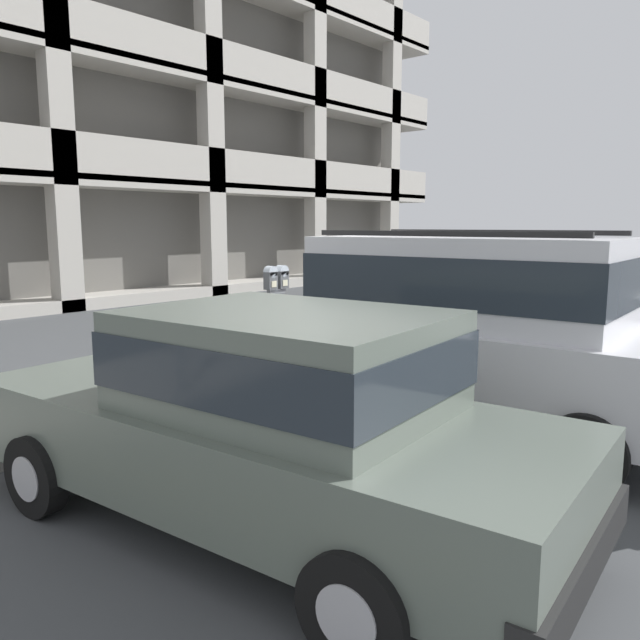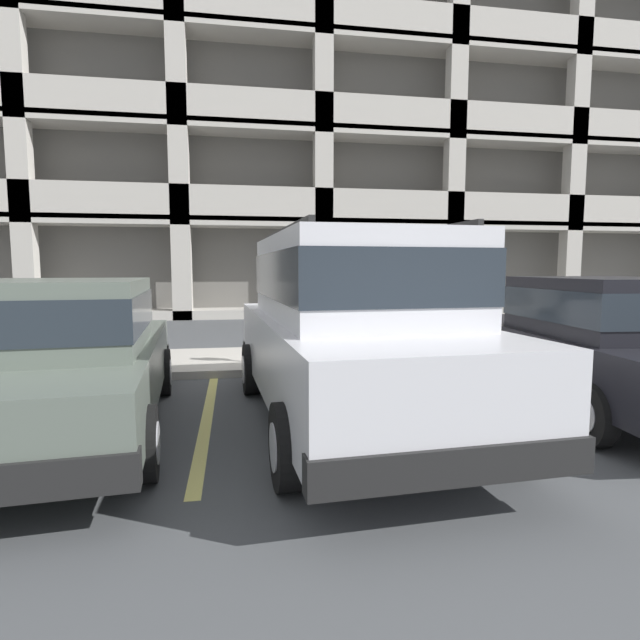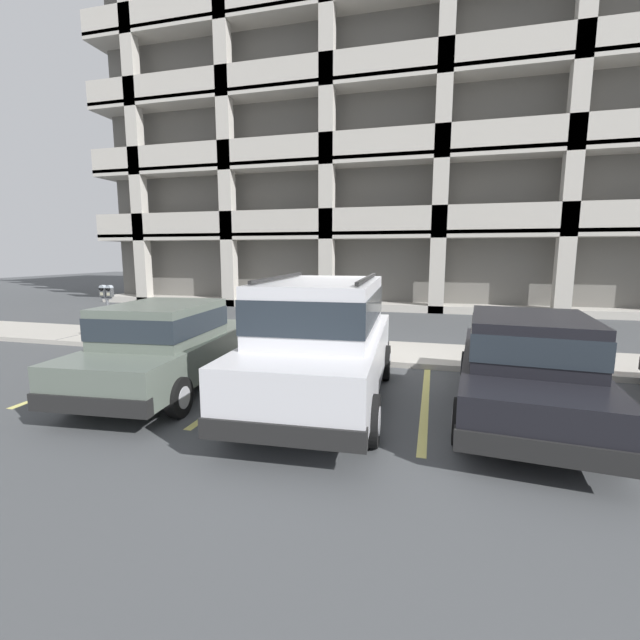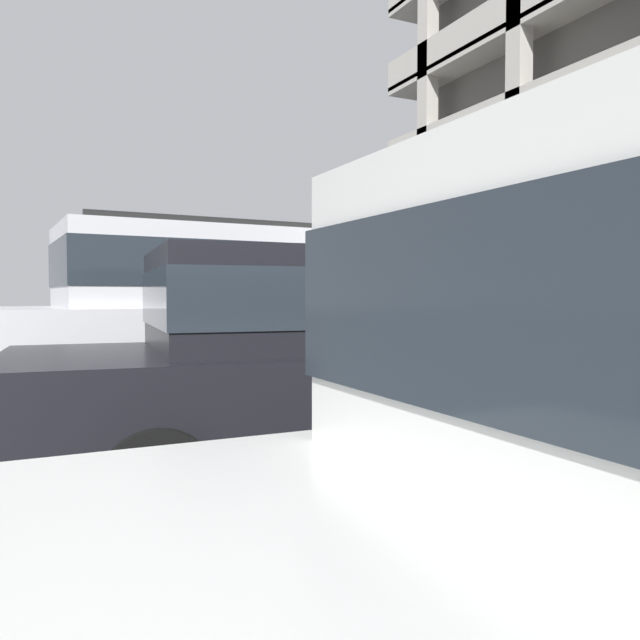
{
  "view_description": "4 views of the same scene",
  "coord_description": "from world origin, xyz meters",
  "px_view_note": "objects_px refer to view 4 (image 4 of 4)",
  "views": [
    {
      "loc": [
        -5.73,
        -5.15,
        2.1
      ],
      "look_at": [
        -0.35,
        -0.56,
        1.0
      ],
      "focal_mm": 35.0,
      "sensor_mm": 36.0,
      "label": 1
    },
    {
      "loc": [
        -1.24,
        -7.28,
        1.64
      ],
      "look_at": [
        -0.16,
        -1.07,
        0.99
      ],
      "focal_mm": 28.0,
      "sensor_mm": 36.0,
      "label": 2
    },
    {
      "loc": [
        1.62,
        -8.66,
        2.38
      ],
      "look_at": [
        -0.47,
        -0.85,
        1.12
      ],
      "focal_mm": 24.0,
      "sensor_mm": 36.0,
      "label": 3
    },
    {
      "loc": [
        6.78,
        -4.04,
        1.26
      ],
      "look_at": [
        -0.41,
        -0.61,
        0.93
      ],
      "focal_mm": 35.0,
      "sensor_mm": 36.0,
      "label": 4
    }
  ],
  "objects_px": {
    "dark_hatchback": "(331,358)",
    "parking_meter_near": "(396,298)",
    "silver_suv": "(202,310)",
    "parking_meter_far": "(242,296)",
    "red_sedan": "(156,323)"
  },
  "relations": [
    {
      "from": "dark_hatchback",
      "to": "parking_meter_near",
      "type": "xyz_separation_m",
      "value": [
        -3.07,
        2.48,
        0.39
      ]
    },
    {
      "from": "silver_suv",
      "to": "parking_meter_near",
      "type": "height_order",
      "value": "silver_suv"
    },
    {
      "from": "silver_suv",
      "to": "parking_meter_near",
      "type": "xyz_separation_m",
      "value": [
        -0.08,
        2.59,
        0.12
      ]
    },
    {
      "from": "parking_meter_near",
      "to": "parking_meter_far",
      "type": "xyz_separation_m",
      "value": [
        -6.22,
        -0.03,
        0.02
      ]
    },
    {
      "from": "dark_hatchback",
      "to": "parking_meter_near",
      "type": "distance_m",
      "value": 3.96
    },
    {
      "from": "dark_hatchback",
      "to": "parking_meter_near",
      "type": "relative_size",
      "value": 3.16
    },
    {
      "from": "red_sedan",
      "to": "parking_meter_near",
      "type": "xyz_separation_m",
      "value": [
        2.73,
        2.57,
        0.39
      ]
    },
    {
      "from": "dark_hatchback",
      "to": "parking_meter_near",
      "type": "height_order",
      "value": "parking_meter_near"
    },
    {
      "from": "red_sedan",
      "to": "dark_hatchback",
      "type": "bearing_deg",
      "value": -3.97
    },
    {
      "from": "red_sedan",
      "to": "parking_meter_far",
      "type": "height_order",
      "value": "parking_meter_far"
    },
    {
      "from": "silver_suv",
      "to": "parking_meter_far",
      "type": "xyz_separation_m",
      "value": [
        -6.3,
        2.55,
        0.14
      ]
    },
    {
      "from": "silver_suv",
      "to": "red_sedan",
      "type": "height_order",
      "value": "silver_suv"
    },
    {
      "from": "red_sedan",
      "to": "dark_hatchback",
      "type": "relative_size",
      "value": 1.0
    },
    {
      "from": "silver_suv",
      "to": "parking_meter_far",
      "type": "height_order",
      "value": "silver_suv"
    },
    {
      "from": "dark_hatchback",
      "to": "parking_meter_far",
      "type": "relative_size",
      "value": 3.12
    }
  ]
}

